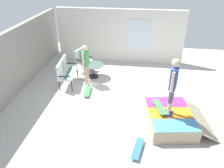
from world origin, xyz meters
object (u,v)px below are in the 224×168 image
Objects in this scene: person_watching at (86,62)px; person_skater at (173,83)px; skateboard_by_bench at (88,91)px; skateboard_spare at (138,148)px; skate_ramp at (170,118)px; patio_table at (93,68)px; patio_chair_near_house at (82,58)px; patio_bench at (65,70)px; skateboard_on_ramp at (159,107)px.

person_watching is 0.93× the size of person_skater.
skateboard_spare is (-2.66, -1.97, 0.00)m from skateboard_by_bench.
patio_table is at bearing 46.79° from skate_ramp.
patio_bench is at bearing 164.43° from patio_chair_near_house.
skate_ramp is 2.06× the size of patio_chair_near_house.
skateboard_spare is (-3.39, -2.17, -0.86)m from person_watching.
patio_table reaches higher than skateboard_on_ramp.
person_skater is at bearing -119.10° from patio_bench.
person_watching is at bearing -157.28° from patio_chair_near_house.
skateboard_on_ramp is (-1.92, -3.56, -0.09)m from patio_bench.
skateboard_by_bench is (-1.84, -0.66, -0.53)m from patio_chair_near_house.
skateboard_spare is at bearing -147.36° from person_watching.
patio_table is 0.55× the size of person_watching.
patio_table reaches higher than skateboard_by_bench.
skate_ramp reaches higher than skateboard_spare.
skateboard_spare is (-4.50, -2.63, -0.53)m from patio_chair_near_house.
person_watching reaches higher than skateboard_by_bench.
patio_bench is 0.74× the size of person_skater.
person_skater is at bearing -128.76° from skateboard_on_ramp.
person_watching is 3.80m from person_skater.
skateboard_spare is at bearing -149.64° from patio_chair_near_house.
skate_ramp is 0.48m from skateboard_on_ramp.
person_watching is at bearing 15.27° from skateboard_by_bench.
patio_chair_near_house is (3.28, 3.56, 0.39)m from skate_ramp.
patio_bench is 1.57× the size of skateboard_spare.
skateboard_spare is at bearing -137.44° from patio_bench.
patio_chair_near_house is 0.58× the size of person_skater.
patio_chair_near_house is at bearing 45.40° from skateboard_on_ramp.
skateboard_on_ramp is at bearing 51.24° from person_skater.
patio_bench is at bearing 128.35° from patio_table.
patio_bench is 1.27× the size of patio_chair_near_house.
person_skater is at bearing -134.21° from patio_chair_near_house.
skateboard_by_bench is 3.31m from skateboard_spare.
person_watching is at bearing 32.64° from skateboard_spare.
person_watching is 4.12m from skateboard_spare.
person_skater is 2.13× the size of skateboard_spare.
skate_ramp is at bearing -37.44° from skateboard_spare.
patio_chair_near_house is at bearing 30.36° from skateboard_spare.
patio_chair_near_house reaches higher than skateboard_by_bench.
patio_chair_near_house is 1.25× the size of skateboard_by_bench.
person_skater is at bearing 133.84° from skate_ramp.
skateboard_spare is at bearing 142.56° from skate_ramp.
skateboard_on_ramp reaches higher than skateboard_spare.
skateboard_by_bench is 0.99× the size of skateboard_on_ramp.
skateboard_on_ramp is (0.20, 0.25, -0.95)m from person_skater.
skate_ramp is 2.58× the size of skateboard_by_bench.
skateboard_by_bench is (1.45, 2.90, -0.14)m from skate_ramp.
person_skater reaches higher than skate_ramp.
patio_table is 0.51× the size of person_skater.
patio_bench is 1.30m from patio_chair_near_house.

